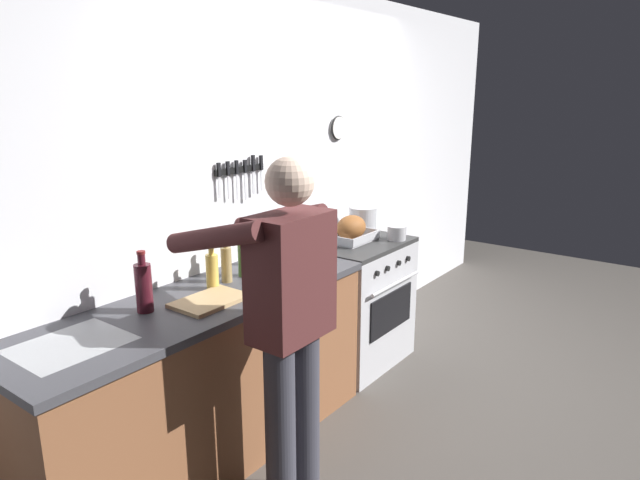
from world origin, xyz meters
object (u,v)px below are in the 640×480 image
stock_pot (363,219)px  bottle_cooking_oil (212,271)px  saucepan (397,233)px  bottle_olive_oil (244,254)px  bottle_hot_sauce (263,254)px  roasting_pan (351,229)px  person_cook (288,316)px  cutting_board (210,301)px  bottle_wine_red (144,286)px  bottle_vinegar (226,263)px  stove (353,301)px  bottle_dish_soap (289,244)px

stock_pot → bottle_cooking_oil: size_ratio=0.84×
stock_pot → saucepan: stock_pot is taller
bottle_olive_oil → bottle_cooking_oil: 0.26m
bottle_hot_sauce → roasting_pan: bearing=-8.8°
bottle_hot_sauce → person_cook: bearing=-131.0°
roasting_pan → cutting_board: (-1.41, -0.10, -0.07)m
bottle_wine_red → bottle_vinegar: bearing=0.3°
bottle_olive_oil → bottle_wine_red: bearing=179.9°
stove → saucepan: 0.59m
roasting_pan → bottle_hot_sauce: (-0.78, 0.12, -0.02)m
cutting_board → saucepan: bearing=-4.7°
cutting_board → bottle_cooking_oil: size_ratio=1.47×
bottle_olive_oil → stock_pot: bearing=1.4°
saucepan → bottle_wine_red: bottle_wine_red is taller
roasting_pan → bottle_cooking_oil: (-1.26, 0.04, 0.02)m
stove → bottle_cooking_oil: bottle_cooking_oil is taller
bottle_wine_red → bottle_dish_soap: (1.08, 0.01, -0.03)m
bottle_hot_sauce → bottle_cooking_oil: bearing=-170.1°
roasting_pan → bottle_olive_oil: bearing=176.7°
stove → saucepan: saucepan is taller
bottle_vinegar → cutting_board: bearing=-149.4°
stock_pot → bottle_hot_sauce: size_ratio=1.26×
bottle_wine_red → bottle_cooking_oil: bearing=-3.0°
bottle_vinegar → bottle_hot_sauce: (0.36, 0.06, -0.04)m
person_cook → roasting_pan: 1.53m
bottle_vinegar → bottle_dish_soap: bearing=0.4°
bottle_dish_soap → bottle_olive_oil: bottle_olive_oil is taller
bottle_vinegar → bottle_hot_sauce: bearing=9.4°
bottle_olive_oil → bottle_cooking_oil: bottle_olive_oil is taller
bottle_cooking_oil → bottle_vinegar: bearing=11.0°
bottle_dish_soap → stock_pot: bearing=1.4°
person_cook → bottle_cooking_oil: (0.15, 0.64, 0.05)m
bottle_olive_oil → bottle_cooking_oil: bearing=-175.5°
stove → bottle_hot_sauce: 0.95m
bottle_cooking_oil → stove: bearing=-2.6°
stove → saucepan: (0.21, -0.22, 0.50)m
roasting_pan → bottle_wine_red: (-1.68, 0.06, 0.04)m
bottle_vinegar → bottle_wine_red: (-0.54, -0.00, 0.02)m
bottle_vinegar → person_cook: bearing=-112.3°
cutting_board → bottle_hot_sauce: (0.63, 0.22, 0.06)m
stove → stock_pot: bearing=21.3°
person_cook → stock_pot: size_ratio=8.13×
stock_pot → bottle_dish_soap: bearing=-178.6°
stove → roasting_pan: size_ratio=2.56×
bottle_cooking_oil → saucepan: bearing=-10.4°
bottle_wine_red → bottle_cooking_oil: bottle_wine_red is taller
cutting_board → bottle_dish_soap: size_ratio=1.57×
person_cook → saucepan: size_ratio=12.51×
cutting_board → person_cook: bearing=-89.7°
bottle_olive_oil → saucepan: bearing=-13.4°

